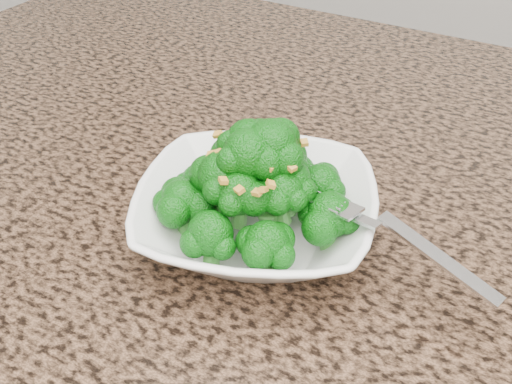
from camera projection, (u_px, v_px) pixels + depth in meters
The scene contains 5 objects.
granite_counter at pixel (436, 277), 0.56m from camera, with size 1.64×1.04×0.03m, color brown.
bowl at pixel (256, 214), 0.57m from camera, with size 0.21×0.21×0.05m, color white.
broccoli_pile at pixel (256, 153), 0.53m from camera, with size 0.18×0.18×0.08m, color #0A5D0A, non-canonical shape.
garlic_topping at pixel (256, 109), 0.51m from camera, with size 0.11×0.11×0.01m, color gold, non-canonical shape.
fork at pixel (372, 223), 0.50m from camera, with size 0.18×0.03×0.01m, color silver, non-canonical shape.
Camera 1 is at (0.07, -0.14, 1.27)m, focal length 45.00 mm.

